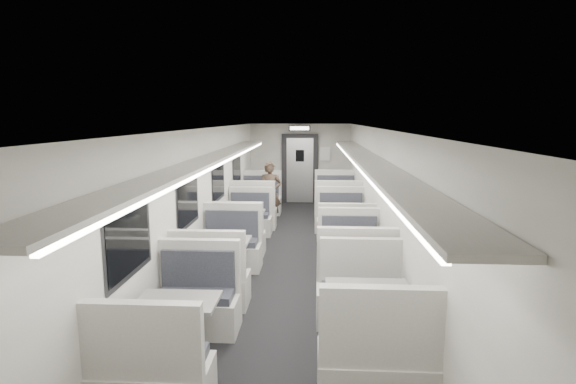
# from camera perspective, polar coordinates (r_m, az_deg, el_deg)

# --- Properties ---
(room) EXTENTS (3.24, 12.24, 2.64)m
(room) POSITION_cam_1_polar(r_m,az_deg,el_deg) (7.71, 0.23, -0.87)
(room) COLOR black
(room) RESTS_ON ground
(booth_left_a) EXTENTS (1.06, 2.16, 1.15)m
(booth_left_a) POSITION_cam_1_polar(r_m,az_deg,el_deg) (11.39, -3.89, -1.70)
(booth_left_a) COLOR #BAB6AF
(booth_left_a) RESTS_ON room
(booth_left_b) EXTENTS (0.97, 1.96, 1.05)m
(booth_left_b) POSITION_cam_1_polar(r_m,az_deg,el_deg) (9.33, -5.50, -4.44)
(booth_left_b) COLOR #BAB6AF
(booth_left_b) RESTS_ON room
(booth_left_c) EXTENTS (1.03, 2.09, 1.12)m
(booth_left_c) POSITION_cam_1_polar(r_m,az_deg,el_deg) (7.11, -8.36, -8.74)
(booth_left_c) COLOR #BAB6AF
(booth_left_c) RESTS_ON room
(booth_left_d) EXTENTS (1.02, 2.06, 1.10)m
(booth_left_d) POSITION_cam_1_polar(r_m,az_deg,el_deg) (5.05, -13.76, -16.83)
(booth_left_d) COLOR #BAB6AF
(booth_left_d) RESTS_ON room
(booth_right_a) EXTENTS (1.11, 2.24, 1.20)m
(booth_right_a) POSITION_cam_1_polar(r_m,az_deg,el_deg) (11.15, 6.26, -1.89)
(booth_right_a) COLOR #BAB6AF
(booth_right_a) RESTS_ON room
(booth_right_b) EXTENTS (1.02, 2.08, 1.11)m
(booth_right_b) POSITION_cam_1_polar(r_m,az_deg,el_deg) (8.95, 7.01, -4.93)
(booth_right_b) COLOR #BAB6AF
(booth_right_b) RESTS_ON room
(booth_right_c) EXTENTS (1.02, 2.06, 1.10)m
(booth_right_c) POSITION_cam_1_polar(r_m,az_deg,el_deg) (6.79, 8.27, -9.68)
(booth_right_c) COLOR #BAB6AF
(booth_right_c) RESTS_ON room
(booth_right_d) EXTENTS (1.09, 2.21, 1.18)m
(booth_right_d) POSITION_cam_1_polar(r_m,az_deg,el_deg) (5.15, 10.04, -15.80)
(booth_right_d) COLOR #BAB6AF
(booth_right_d) RESTS_ON room
(passenger) EXTENTS (0.56, 0.37, 1.54)m
(passenger) POSITION_cam_1_polar(r_m,az_deg,el_deg) (10.91, -2.28, -0.14)
(passenger) COLOR black
(passenger) RESTS_ON room
(window_a) EXTENTS (0.02, 1.18, 0.84)m
(window_a) POSITION_cam_1_polar(r_m,az_deg,el_deg) (11.21, -6.50, 3.07)
(window_a) COLOR black
(window_a) RESTS_ON room
(window_b) EXTENTS (0.02, 1.18, 0.84)m
(window_b) POSITION_cam_1_polar(r_m,az_deg,el_deg) (9.06, -8.82, 1.52)
(window_b) COLOR black
(window_b) RESTS_ON room
(window_c) EXTENTS (0.02, 1.18, 0.84)m
(window_c) POSITION_cam_1_polar(r_m,az_deg,el_deg) (6.95, -12.55, -0.98)
(window_c) COLOR black
(window_c) RESTS_ON room
(window_d) EXTENTS (0.02, 1.18, 0.84)m
(window_d) POSITION_cam_1_polar(r_m,az_deg,el_deg) (4.92, -19.48, -5.58)
(window_d) COLOR black
(window_d) RESTS_ON room
(luggage_rack_left) EXTENTS (0.46, 10.40, 0.09)m
(luggage_rack_left) POSITION_cam_1_polar(r_m,az_deg,el_deg) (7.49, -9.47, 4.22)
(luggage_rack_left) COLOR #BAB6AF
(luggage_rack_left) RESTS_ON room
(luggage_rack_right) EXTENTS (0.46, 10.40, 0.09)m
(luggage_rack_right) POSITION_cam_1_polar(r_m,az_deg,el_deg) (7.36, 9.85, 4.12)
(luggage_rack_right) COLOR #BAB6AF
(luggage_rack_right) RESTS_ON room
(vestibule_door) EXTENTS (1.10, 0.13, 2.10)m
(vestibule_door) POSITION_cam_1_polar(r_m,az_deg,el_deg) (13.60, 1.52, 2.92)
(vestibule_door) COLOR black
(vestibule_door) RESTS_ON room
(exit_sign) EXTENTS (0.62, 0.12, 0.16)m
(exit_sign) POSITION_cam_1_polar(r_m,az_deg,el_deg) (13.03, 1.48, 8.11)
(exit_sign) COLOR black
(exit_sign) RESTS_ON room
(wall_notice) EXTENTS (0.32, 0.02, 0.40)m
(wall_notice) POSITION_cam_1_polar(r_m,az_deg,el_deg) (13.55, 4.71, 4.82)
(wall_notice) COLOR silver
(wall_notice) RESTS_ON room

